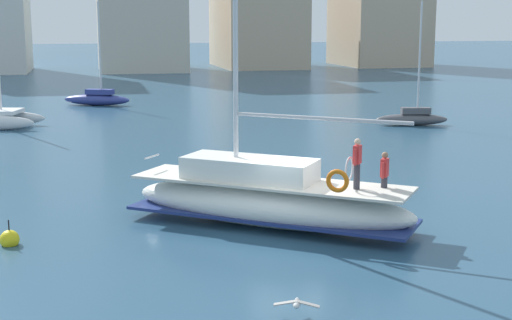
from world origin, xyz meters
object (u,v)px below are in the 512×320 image
(moored_catamaran, at_px, (97,98))
(mooring_buoy, at_px, (10,239))
(main_sailboat, at_px, (268,198))
(moored_sloop_far, at_px, (413,117))
(seagull, at_px, (297,304))

(moored_catamaran, distance_m, mooring_buoy, 37.22)
(main_sailboat, bearing_deg, moored_catamaran, 97.48)
(moored_sloop_far, bearing_deg, seagull, -119.14)
(main_sailboat, height_order, moored_catamaran, main_sailboat)
(moored_sloop_far, bearing_deg, moored_catamaran, 140.48)
(seagull, distance_m, mooring_buoy, 9.84)
(moored_sloop_far, relative_size, mooring_buoy, 8.73)
(moored_sloop_far, distance_m, moored_catamaran, 25.11)
(main_sailboat, height_order, seagull, main_sailboat)
(mooring_buoy, bearing_deg, moored_catamaran, 85.11)
(moored_sloop_far, relative_size, seagull, 7.61)
(main_sailboat, distance_m, moored_sloop_far, 25.30)
(moored_sloop_far, distance_m, mooring_buoy, 30.88)
(seagull, bearing_deg, mooring_buoy, 133.82)
(moored_catamaran, relative_size, seagull, 7.88)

